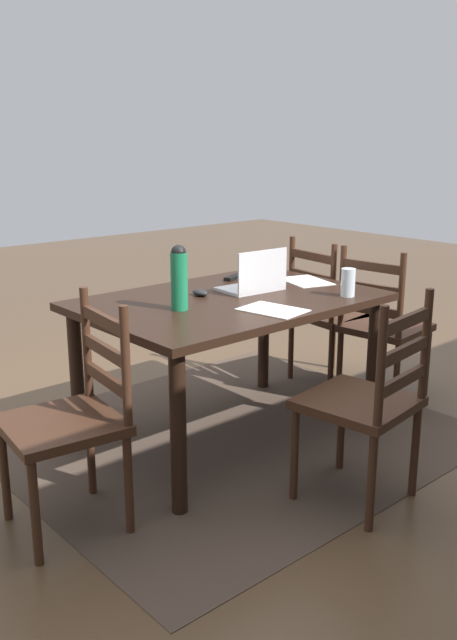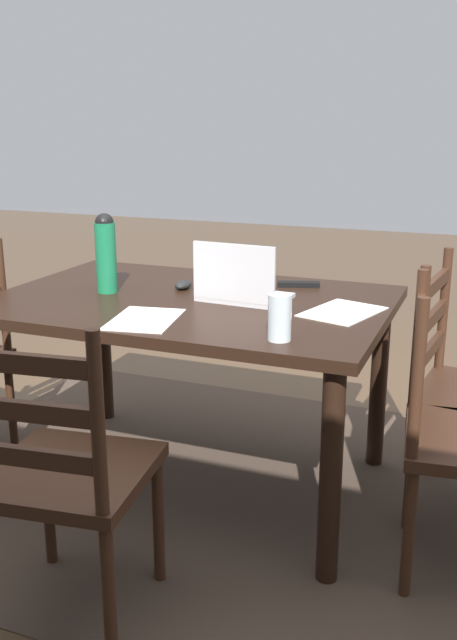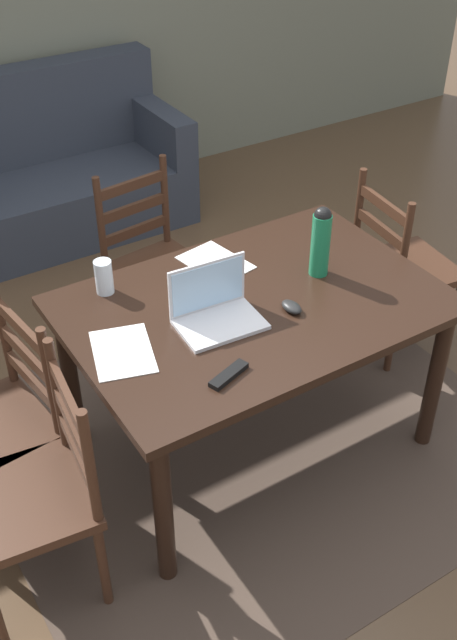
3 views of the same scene
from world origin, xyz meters
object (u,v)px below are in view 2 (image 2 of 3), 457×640
object	(u,v)px
water_bottle	(106,252)
tv_remote	(298,284)
chair_far_head	(63,476)
drinking_glass	(280,317)
computer_mouse	(183,285)
dining_table	(191,322)
laptop	(240,287)

from	to	relation	value
water_bottle	tv_remote	distance (m)	0.78
tv_remote	chair_far_head	bearing A→B (deg)	-33.34
water_bottle	chair_far_head	bearing A→B (deg)	112.36
drinking_glass	computer_mouse	xyz separation A→B (m)	(0.56, -0.50, -0.06)
dining_table	laptop	distance (m)	0.25
water_bottle	drinking_glass	xyz separation A→B (m)	(-0.81, 0.35, -0.09)
laptop	computer_mouse	bearing A→B (deg)	-20.98
dining_table	laptop	size ratio (longest dim) A/B	4.42
water_bottle	drinking_glass	world-z (taller)	water_bottle
drinking_glass	computer_mouse	world-z (taller)	drinking_glass
dining_table	drinking_glass	distance (m)	0.63
chair_far_head	tv_remote	distance (m)	1.29
dining_table	tv_remote	bearing A→B (deg)	-134.70
laptop	dining_table	bearing A→B (deg)	5.39
dining_table	water_bottle	bearing A→B (deg)	5.04
laptop	tv_remote	world-z (taller)	laptop
laptop	computer_mouse	distance (m)	0.31
water_bottle	computer_mouse	size ratio (longest dim) A/B	3.08
chair_far_head	laptop	bearing A→B (deg)	-101.99
laptop	water_bottle	world-z (taller)	water_bottle
laptop	water_bottle	size ratio (longest dim) A/B	1.08
chair_far_head	drinking_glass	xyz separation A→B (m)	(-0.47, -0.50, 0.38)
dining_table	computer_mouse	world-z (taller)	computer_mouse
dining_table	laptop	world-z (taller)	laptop
water_bottle	dining_table	bearing A→B (deg)	-174.96
dining_table	chair_far_head	bearing A→B (deg)	90.35
drinking_glass	water_bottle	bearing A→B (deg)	-23.09
water_bottle	tv_remote	size ratio (longest dim) A/B	1.81
drinking_glass	computer_mouse	size ratio (longest dim) A/B	1.44
water_bottle	drinking_glass	size ratio (longest dim) A/B	2.14
laptop	computer_mouse	world-z (taller)	laptop
laptop	tv_remote	bearing A→B (deg)	-113.10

